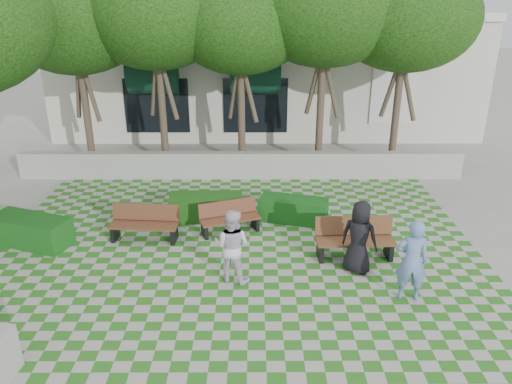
{
  "coord_description": "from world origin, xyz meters",
  "views": [
    {
      "loc": [
        0.47,
        -9.83,
        6.08
      ],
      "look_at": [
        0.5,
        1.5,
        1.4
      ],
      "focal_mm": 35.0,
      "sensor_mm": 36.0,
      "label": 1
    }
  ],
  "objects_px": {
    "bench_east": "(355,239)",
    "hedge_midright": "(293,210)",
    "hedge_midleft": "(206,207)",
    "person_blue": "(412,260)",
    "person_dark": "(359,237)",
    "person_white": "(232,246)",
    "bench_west": "(145,224)",
    "hedge_west": "(31,231)",
    "bench_mid": "(229,218)"
  },
  "relations": [
    {
      "from": "bench_east",
      "to": "hedge_midright",
      "type": "distance_m",
      "value": 2.43
    },
    {
      "from": "hedge_midleft",
      "to": "person_blue",
      "type": "relative_size",
      "value": 1.11
    },
    {
      "from": "person_dark",
      "to": "person_white",
      "type": "distance_m",
      "value": 2.87
    },
    {
      "from": "bench_east",
      "to": "hedge_midright",
      "type": "bearing_deg",
      "value": 121.03
    },
    {
      "from": "person_white",
      "to": "person_dark",
      "type": "bearing_deg",
      "value": -153.73
    },
    {
      "from": "bench_east",
      "to": "bench_west",
      "type": "relative_size",
      "value": 1.06
    },
    {
      "from": "person_blue",
      "to": "person_white",
      "type": "distance_m",
      "value": 3.78
    },
    {
      "from": "bench_west",
      "to": "hedge_midleft",
      "type": "height_order",
      "value": "bench_west"
    },
    {
      "from": "hedge_midright",
      "to": "hedge_west",
      "type": "height_order",
      "value": "hedge_west"
    },
    {
      "from": "person_blue",
      "to": "person_dark",
      "type": "xyz_separation_m",
      "value": [
        -0.86,
        1.09,
        -0.04
      ]
    },
    {
      "from": "hedge_west",
      "to": "person_blue",
      "type": "xyz_separation_m",
      "value": [
        8.88,
        -2.44,
        0.54
      ]
    },
    {
      "from": "person_dark",
      "to": "person_blue",
      "type": "bearing_deg",
      "value": 157.74
    },
    {
      "from": "hedge_west",
      "to": "person_blue",
      "type": "height_order",
      "value": "person_blue"
    },
    {
      "from": "hedge_midleft",
      "to": "person_dark",
      "type": "distance_m",
      "value": 4.68
    },
    {
      "from": "bench_mid",
      "to": "hedge_midleft",
      "type": "bearing_deg",
      "value": 110.06
    },
    {
      "from": "hedge_west",
      "to": "person_blue",
      "type": "distance_m",
      "value": 9.23
    },
    {
      "from": "bench_west",
      "to": "hedge_west",
      "type": "distance_m",
      "value": 2.86
    },
    {
      "from": "bench_west",
      "to": "person_white",
      "type": "height_order",
      "value": "person_white"
    },
    {
      "from": "hedge_midright",
      "to": "person_white",
      "type": "xyz_separation_m",
      "value": [
        -1.58,
        -3.05,
        0.52
      ]
    },
    {
      "from": "hedge_midright",
      "to": "person_white",
      "type": "height_order",
      "value": "person_white"
    },
    {
      "from": "person_dark",
      "to": "hedge_midleft",
      "type": "bearing_deg",
      "value": -7.53
    },
    {
      "from": "bench_west",
      "to": "hedge_midright",
      "type": "xyz_separation_m",
      "value": [
        3.91,
        1.11,
        -0.11
      ]
    },
    {
      "from": "bench_mid",
      "to": "person_blue",
      "type": "distance_m",
      "value": 4.98
    },
    {
      "from": "bench_mid",
      "to": "hedge_midleft",
      "type": "height_order",
      "value": "bench_mid"
    },
    {
      "from": "hedge_west",
      "to": "person_white",
      "type": "distance_m",
      "value": 5.47
    },
    {
      "from": "bench_mid",
      "to": "bench_west",
      "type": "bearing_deg",
      "value": 170.73
    },
    {
      "from": "hedge_midleft",
      "to": "hedge_west",
      "type": "bearing_deg",
      "value": -161.23
    },
    {
      "from": "bench_west",
      "to": "bench_mid",
      "type": "bearing_deg",
      "value": 15.72
    },
    {
      "from": "bench_west",
      "to": "hedge_midleft",
      "type": "xyz_separation_m",
      "value": [
        1.47,
        1.23,
        -0.09
      ]
    },
    {
      "from": "hedge_midleft",
      "to": "person_white",
      "type": "relative_size",
      "value": 1.18
    },
    {
      "from": "bench_mid",
      "to": "hedge_west",
      "type": "xyz_separation_m",
      "value": [
        -5.01,
        -0.65,
        -0.04
      ]
    },
    {
      "from": "person_dark",
      "to": "bench_east",
      "type": "bearing_deg",
      "value": -64.67
    },
    {
      "from": "person_dark",
      "to": "bench_mid",
      "type": "bearing_deg",
      "value": -3.88
    },
    {
      "from": "bench_east",
      "to": "bench_mid",
      "type": "xyz_separation_m",
      "value": [
        -3.07,
        1.33,
        -0.07
      ]
    },
    {
      "from": "hedge_midleft",
      "to": "hedge_west",
      "type": "xyz_separation_m",
      "value": [
        -4.32,
        -1.47,
        0.01
      ]
    },
    {
      "from": "hedge_midright",
      "to": "hedge_west",
      "type": "relative_size",
      "value": 0.91
    },
    {
      "from": "bench_mid",
      "to": "hedge_midright",
      "type": "xyz_separation_m",
      "value": [
        1.75,
        0.69,
        -0.07
      ]
    },
    {
      "from": "bench_west",
      "to": "person_blue",
      "type": "bearing_deg",
      "value": -19.15
    },
    {
      "from": "hedge_west",
      "to": "person_dark",
      "type": "distance_m",
      "value": 8.15
    },
    {
      "from": "bench_mid",
      "to": "bench_west",
      "type": "xyz_separation_m",
      "value": [
        -2.16,
        -0.42,
        0.04
      ]
    },
    {
      "from": "bench_west",
      "to": "hedge_midleft",
      "type": "relative_size",
      "value": 0.89
    },
    {
      "from": "person_dark",
      "to": "person_white",
      "type": "relative_size",
      "value": 1.02
    },
    {
      "from": "bench_mid",
      "to": "person_dark",
      "type": "bearing_deg",
      "value": -53.78
    },
    {
      "from": "bench_east",
      "to": "person_white",
      "type": "xyz_separation_m",
      "value": [
        -2.9,
        -1.02,
        0.38
      ]
    },
    {
      "from": "bench_east",
      "to": "hedge_midright",
      "type": "xyz_separation_m",
      "value": [
        -1.32,
        2.03,
        -0.15
      ]
    },
    {
      "from": "bench_east",
      "to": "hedge_west",
      "type": "bearing_deg",
      "value": 173.15
    },
    {
      "from": "person_white",
      "to": "bench_west",
      "type": "bearing_deg",
      "value": -20.45
    },
    {
      "from": "hedge_midleft",
      "to": "hedge_west",
      "type": "relative_size",
      "value": 0.97
    },
    {
      "from": "bench_mid",
      "to": "hedge_midright",
      "type": "distance_m",
      "value": 1.88
    },
    {
      "from": "bench_mid",
      "to": "hedge_west",
      "type": "height_order",
      "value": "bench_mid"
    }
  ]
}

